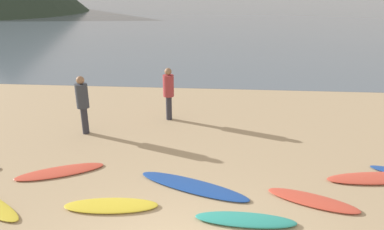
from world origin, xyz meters
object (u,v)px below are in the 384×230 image
(surfboard_6, at_px, (313,200))
(surfboard_3, at_px, (111,205))
(surfboard_4, at_px, (193,186))
(person_1, at_px, (83,100))
(person_0, at_px, (168,90))
(surfboard_2, at_px, (60,172))
(surfboard_5, at_px, (245,220))
(surfboard_7, at_px, (377,178))

(surfboard_6, bearing_deg, surfboard_3, -151.36)
(surfboard_6, bearing_deg, surfboard_4, -166.45)
(person_1, bearing_deg, surfboard_6, 29.26)
(surfboard_4, distance_m, person_0, 4.42)
(surfboard_6, height_order, person_0, person_0)
(surfboard_4, relative_size, surfboard_6, 1.41)
(person_0, bearing_deg, surfboard_2, 107.14)
(surfboard_3, xyz_separation_m, person_1, (-1.88, 3.67, 1.02))
(surfboard_5, xyz_separation_m, surfboard_6, (1.46, 0.79, -0.01))
(surfboard_4, distance_m, surfboard_5, 1.60)
(surfboard_2, relative_size, surfboard_5, 1.05)
(person_0, bearing_deg, surfboard_4, 152.14)
(surfboard_6, relative_size, person_1, 1.06)
(surfboard_3, xyz_separation_m, surfboard_5, (2.75, -0.26, 0.01))
(surfboard_4, xyz_separation_m, person_0, (-1.13, 4.15, 1.01))
(person_0, bearing_deg, person_1, 76.91)
(surfboard_3, distance_m, surfboard_4, 1.86)
(person_1, bearing_deg, surfboard_3, -6.35)
(surfboard_6, height_order, person_1, person_1)
(surfboard_3, height_order, surfboard_6, surfboard_3)
(surfboard_4, height_order, person_1, person_1)
(surfboard_2, height_order, person_0, person_0)
(surfboard_4, bearing_deg, surfboard_3, -130.19)
(surfboard_6, bearing_deg, surfboard_2, -165.85)
(surfboard_2, bearing_deg, person_1, 70.53)
(surfboard_4, height_order, surfboard_6, surfboard_6)
(surfboard_3, bearing_deg, person_0, 79.03)
(surfboard_4, bearing_deg, surfboard_7, 30.22)
(surfboard_4, xyz_separation_m, surfboard_7, (4.31, 0.68, 0.01))
(surfboard_5, height_order, surfboard_7, surfboard_5)
(surfboard_5, bearing_deg, surfboard_7, 31.93)
(surfboard_5, bearing_deg, person_1, 141.75)
(surfboard_6, distance_m, person_1, 6.93)
(surfboard_6, bearing_deg, person_0, 150.87)
(surfboard_2, xyz_separation_m, person_0, (2.15, 3.76, 1.01))
(surfboard_3, distance_m, person_1, 4.25)
(surfboard_2, bearing_deg, surfboard_4, -31.71)
(surfboard_5, xyz_separation_m, surfboard_7, (3.20, 1.83, -0.01))
(surfboard_2, height_order, surfboard_5, surfboard_5)
(surfboard_3, height_order, surfboard_7, surfboard_3)
(surfboard_7, bearing_deg, person_1, 157.42)
(surfboard_2, bearing_deg, surfboard_3, -62.67)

